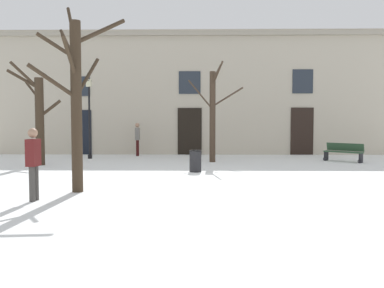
% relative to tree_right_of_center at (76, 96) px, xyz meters
% --- Properties ---
extents(ground_plane, '(37.59, 37.59, 0.00)m').
position_rel_tree_right_of_center_xyz_m(ground_plane, '(3.03, 2.08, -2.59)').
color(ground_plane, white).
extents(building_facade, '(23.50, 0.60, 7.10)m').
position_rel_tree_right_of_center_xyz_m(building_facade, '(3.04, 12.29, 1.01)').
color(building_facade, '#BCB29E').
rests_on(building_facade, ground).
extents(tree_right_of_center, '(2.20, 1.91, 5.16)m').
position_rel_tree_right_of_center_xyz_m(tree_right_of_center, '(0.00, 0.00, 0.00)').
color(tree_right_of_center, '#382B1E').
rests_on(tree_right_of_center, ground).
extents(tree_left_of_center, '(2.18, 1.26, 4.44)m').
position_rel_tree_right_of_center_xyz_m(tree_left_of_center, '(-3.65, 6.48, -0.50)').
color(tree_left_of_center, '#382B1E').
rests_on(tree_left_of_center, ground).
extents(tree_center, '(2.55, 2.03, 4.68)m').
position_rel_tree_right_of_center_xyz_m(tree_center, '(3.94, 7.93, -0.32)').
color(tree_center, '#423326').
rests_on(tree_center, ground).
extents(streetlamp, '(0.30, 0.30, 4.08)m').
position_rel_tree_right_of_center_xyz_m(streetlamp, '(-2.28, 9.50, -0.11)').
color(streetlamp, black).
rests_on(streetlamp, ground).
extents(litter_bin, '(0.47, 0.47, 0.82)m').
position_rel_tree_right_of_center_xyz_m(litter_bin, '(3.16, 4.26, -2.18)').
color(litter_bin, black).
rests_on(litter_bin, ground).
extents(bench_back_to_back_right, '(1.63, 1.54, 0.87)m').
position_rel_tree_right_of_center_xyz_m(bench_back_to_back_right, '(10.13, 8.19, -2.13)').
color(bench_back_to_back_right, '#2D4C33').
rests_on(bench_back_to_back_right, ground).
extents(person_by_shop_door, '(0.24, 0.38, 1.81)m').
position_rel_tree_right_of_center_xyz_m(person_by_shop_door, '(-0.09, 11.13, -1.57)').
color(person_by_shop_door, '#350F0F').
rests_on(person_by_shop_door, ground).
extents(person_crossing_plaza, '(0.24, 0.39, 1.74)m').
position_rel_tree_right_of_center_xyz_m(person_crossing_plaza, '(-0.66, -1.25, -1.62)').
color(person_crossing_plaza, '#403D3A').
rests_on(person_crossing_plaza, ground).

